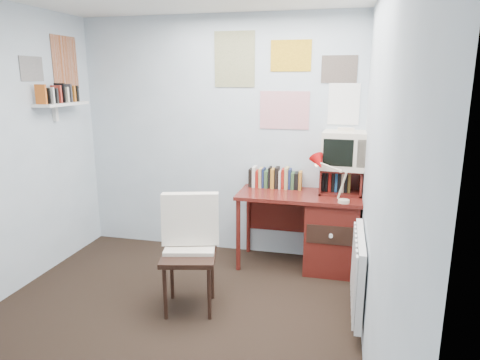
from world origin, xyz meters
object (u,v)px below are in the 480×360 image
(tv_riser, at_px, (341,181))
(wall_shelf, at_px, (62,104))
(desk, at_px, (325,230))
(desk_lamp, at_px, (345,183))
(crt_tv, at_px, (345,148))
(desk_chair, at_px, (189,257))
(radiator, at_px, (358,272))

(tv_riser, height_order, wall_shelf, wall_shelf)
(desk, xyz_separation_m, wall_shelf, (-2.57, -0.38, 1.21))
(desk_lamp, xyz_separation_m, crt_tv, (-0.01, 0.35, 0.26))
(desk, xyz_separation_m, crt_tv, (0.14, 0.13, 0.80))
(tv_riser, bearing_deg, desk_lamp, -83.57)
(desk_chair, height_order, wall_shelf, wall_shelf)
(desk, xyz_separation_m, desk_chair, (-1.05, -1.05, 0.06))
(desk_chair, bearing_deg, tv_riser, 31.82)
(desk_lamp, relative_size, wall_shelf, 0.60)
(tv_riser, bearing_deg, desk_chair, -135.18)
(desk_chair, bearing_deg, desk, 32.02)
(wall_shelf, bearing_deg, desk_lamp, 3.36)
(desk_lamp, bearing_deg, desk, 118.61)
(desk, xyz_separation_m, tv_riser, (0.12, 0.11, 0.48))
(crt_tv, bearing_deg, desk, -133.83)
(desk_lamp, bearing_deg, desk_chair, -152.18)
(desk_lamp, relative_size, tv_riser, 0.94)
(radiator, bearing_deg, desk, 107.24)
(tv_riser, distance_m, crt_tv, 0.32)
(radiator, bearing_deg, tv_riser, 99.28)
(desk_chair, relative_size, wall_shelf, 1.48)
(tv_riser, distance_m, radiator, 1.15)
(desk, distance_m, desk_chair, 1.48)
(tv_riser, relative_size, crt_tv, 0.96)
(tv_riser, relative_size, wall_shelf, 0.65)
(wall_shelf, bearing_deg, crt_tv, 10.64)
(desk_lamp, distance_m, radiator, 0.89)
(desk, bearing_deg, tv_riser, 42.96)
(desk_lamp, xyz_separation_m, tv_riser, (-0.04, 0.33, -0.06))
(radiator, height_order, wall_shelf, wall_shelf)
(crt_tv, relative_size, wall_shelf, 0.67)
(tv_riser, height_order, crt_tv, crt_tv)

